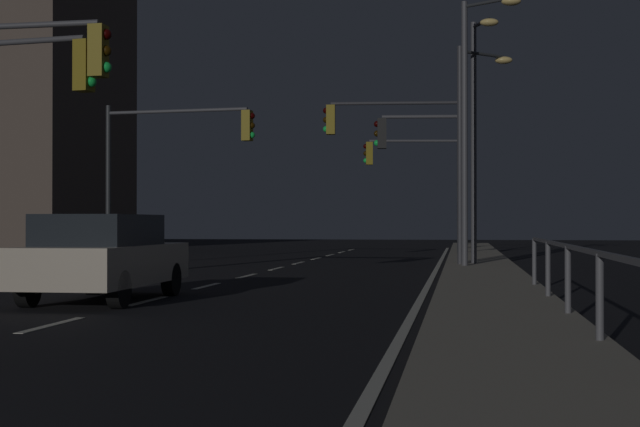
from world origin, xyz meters
TOP-DOWN VIEW (x-y plane):
  - ground_plane at (0.00, 17.50)m, footprint 112.00×112.00m
  - sidewalk_right at (6.20, 17.50)m, footprint 2.15×77.00m
  - lane_markings_center at (0.00, 21.00)m, footprint 0.14×50.00m
  - lane_edge_line at (4.87, 22.50)m, footprint 0.14×53.00m
  - car at (-0.77, 12.84)m, footprint 1.83×4.40m
  - traffic_light_overhead_east at (4.43, 26.30)m, footprint 2.83×0.50m
  - traffic_light_near_left at (3.73, 36.17)m, footprint 4.05×0.79m
  - traffic_light_far_left at (3.67, 26.94)m, footprint 4.49×0.59m
  - traffic_light_mid_right at (-3.48, 25.49)m, footprint 5.06×0.76m
  - street_lamp_median at (6.09, 26.37)m, footprint 0.82×1.38m
  - street_lamp_mid_block at (5.87, 26.17)m, footprint 1.75×1.56m
  - street_lamp_across_street at (5.96, 24.78)m, footprint 1.70×1.16m
  - barrier_fence at (7.12, 7.29)m, footprint 0.09×18.68m

SIDE VIEW (x-z plane):
  - ground_plane at x=0.00m, z-range 0.00..0.00m
  - lane_edge_line at x=4.87m, z-range 0.00..0.01m
  - lane_markings_center at x=0.00m, z-range 0.00..0.01m
  - sidewalk_right at x=6.20m, z-range 0.00..0.14m
  - car at x=-0.77m, z-range 0.04..1.61m
  - barrier_fence at x=7.12m, z-range 0.39..1.37m
  - traffic_light_overhead_east at x=4.43m, z-range 1.09..5.95m
  - traffic_light_near_left at x=3.73m, z-range 1.17..6.13m
  - traffic_light_mid_right at x=-3.48m, z-range 1.13..6.35m
  - traffic_light_far_left at x=3.67m, z-range 1.27..6.66m
  - street_lamp_mid_block at x=5.87m, z-range 0.88..7.61m
  - street_lamp_median at x=6.09m, z-range 0.84..8.44m
  - street_lamp_across_street at x=5.96m, z-range 0.89..8.77m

